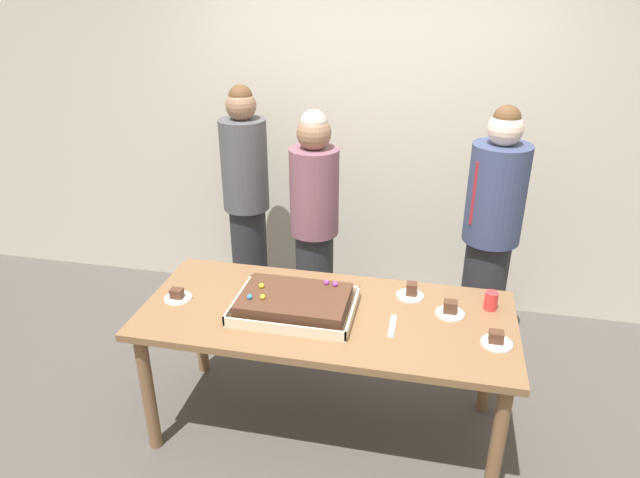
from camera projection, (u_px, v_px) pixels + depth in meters
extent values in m
plane|color=#4C4742|center=(326.00, 425.00, 3.33)|extent=(12.00, 12.00, 0.00)
cube|color=beige|center=(371.00, 110.00, 4.11)|extent=(8.00, 0.12, 3.00)
cube|color=brown|center=(326.00, 315.00, 3.00)|extent=(1.96, 0.85, 0.04)
cylinder|color=brown|center=(148.00, 392.00, 3.04)|extent=(0.07, 0.07, 0.74)
cylinder|color=brown|center=(497.00, 446.00, 2.69)|extent=(0.07, 0.07, 0.74)
cylinder|color=brown|center=(199.00, 322.00, 3.65)|extent=(0.07, 0.07, 0.74)
cylinder|color=brown|center=(489.00, 358.00, 3.30)|extent=(0.07, 0.07, 0.74)
cube|color=beige|center=(295.00, 311.00, 3.00)|extent=(0.63, 0.45, 0.01)
cube|color=beige|center=(283.00, 329.00, 2.79)|extent=(0.63, 0.01, 0.05)
cube|color=beige|center=(304.00, 285.00, 3.18)|extent=(0.63, 0.01, 0.05)
cube|color=beige|center=(238.00, 299.00, 3.04)|extent=(0.01, 0.45, 0.05)
cube|color=beige|center=(353.00, 312.00, 2.93)|extent=(0.01, 0.45, 0.05)
cube|color=#4C2D1E|center=(294.00, 302.00, 2.98)|extent=(0.56, 0.38, 0.09)
sphere|color=yellow|center=(263.00, 297.00, 2.92)|extent=(0.03, 0.03, 0.03)
sphere|color=purple|center=(326.00, 282.00, 3.06)|extent=(0.03, 0.03, 0.03)
sphere|color=#2D84E0|center=(250.00, 297.00, 2.92)|extent=(0.03, 0.03, 0.03)
sphere|color=yellow|center=(262.00, 286.00, 3.02)|extent=(0.03, 0.03, 0.03)
sphere|color=purple|center=(335.00, 284.00, 3.04)|extent=(0.03, 0.03, 0.03)
cylinder|color=white|center=(178.00, 298.00, 3.11)|extent=(0.15, 0.15, 0.01)
cube|color=#4C2D1E|center=(177.00, 293.00, 3.10)|extent=(0.07, 0.05, 0.05)
cylinder|color=white|center=(497.00, 343.00, 2.74)|extent=(0.15, 0.15, 0.01)
cube|color=#4C2D1E|center=(496.00, 337.00, 2.73)|extent=(0.07, 0.05, 0.06)
cylinder|color=white|center=(410.00, 296.00, 3.14)|extent=(0.15, 0.15, 0.01)
cube|color=#4C2D1E|center=(412.00, 289.00, 3.13)|extent=(0.06, 0.06, 0.07)
cylinder|color=white|center=(450.00, 314.00, 2.97)|extent=(0.15, 0.15, 0.01)
cube|color=#4C2D1E|center=(450.00, 307.00, 2.96)|extent=(0.07, 0.06, 0.06)
cylinder|color=red|center=(491.00, 301.00, 3.00)|extent=(0.07, 0.07, 0.10)
cube|color=silver|center=(392.00, 326.00, 2.87)|extent=(0.03, 0.20, 0.01)
cylinder|color=#28282D|center=(481.00, 302.00, 3.71)|extent=(0.28, 0.28, 0.90)
cylinder|color=#384266|center=(496.00, 194.00, 3.39)|extent=(0.35, 0.35, 0.60)
cube|color=maroon|center=(476.00, 194.00, 3.31)|extent=(0.04, 0.02, 0.39)
sphere|color=beige|center=(506.00, 129.00, 3.22)|extent=(0.20, 0.20, 0.20)
sphere|color=brown|center=(507.00, 119.00, 3.20)|extent=(0.16, 0.16, 0.16)
cylinder|color=#28282D|center=(315.00, 288.00, 3.92)|extent=(0.25, 0.25, 0.85)
cylinder|color=#7A4C5B|center=(314.00, 192.00, 3.62)|extent=(0.32, 0.32, 0.57)
sphere|color=#8C664C|center=(314.00, 133.00, 3.46)|extent=(0.22, 0.22, 0.22)
sphere|color=#B2A899|center=(314.00, 123.00, 3.43)|extent=(0.17, 0.17, 0.17)
cylinder|color=#28282D|center=(250.00, 262.00, 4.25)|extent=(0.26, 0.26, 0.88)
cylinder|color=#4C4C51|center=(244.00, 165.00, 3.93)|extent=(0.32, 0.32, 0.63)
sphere|color=#8C664C|center=(241.00, 105.00, 3.75)|extent=(0.21, 0.21, 0.21)
sphere|color=brown|center=(240.00, 97.00, 3.73)|extent=(0.16, 0.16, 0.16)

